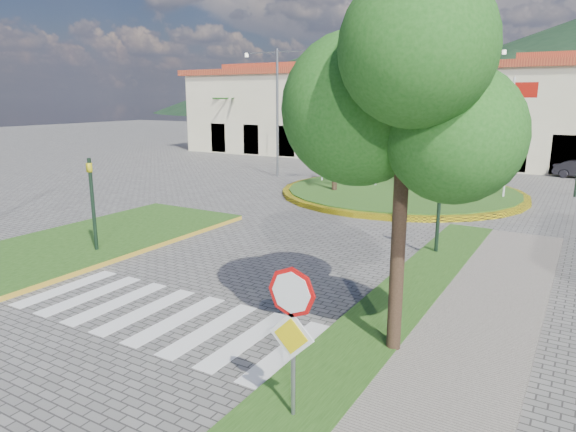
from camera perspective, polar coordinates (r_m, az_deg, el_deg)
The scene contains 17 objects.
verge_right at distance 8.82m, azimuth -0.04°, elevation -21.41°, with size 1.60×28.00×0.18m, color #214614.
median_left at distance 18.85m, azimuth -24.13°, elevation -3.45°, with size 5.00×14.00×0.18m, color #214614.
crosswalk at distance 12.90m, azimuth -14.23°, elevation -10.54°, with size 8.00×3.00×0.01m, color silver.
roundabout_island at distance 28.03m, azimuth 12.49°, elevation 2.70°, with size 12.70×12.70×6.00m.
stop_sign at distance 7.91m, azimuth 0.46°, elevation -11.55°, with size 0.80×0.11×2.65m.
deciduous_tree at distance 9.73m, azimuth 12.97°, elevation 13.29°, with size 3.60×3.60×6.80m.
traffic_light_left at distance 17.70m, azimuth -20.93°, elevation 1.99°, with size 0.15×0.18×3.20m.
traffic_light_right at distance 17.03m, azimuth 16.48°, elevation 1.91°, with size 0.15×0.18×3.20m.
direction_sign_west at distance 36.79m, azimuth 14.23°, elevation 10.28°, with size 1.60×0.14×5.20m.
direction_sign_east at distance 35.68m, azimuth 22.04°, elevation 9.66°, with size 1.60×0.14×5.20m.
street_lamp_centre at distance 35.07m, azimuth 18.64°, elevation 11.47°, with size 4.80×0.16×8.00m.
street_lamp_west at distance 33.24m, azimuth -1.19°, elevation 12.08°, with size 4.80×0.16×8.00m.
building_left at distance 47.89m, azimuth 2.63°, elevation 11.67°, with size 23.32×9.54×8.05m.
hill_far_west at distance 157.72m, azimuth 7.10°, elevation 15.16°, with size 140.00×140.00×22.00m, color black.
hill_near_back at distance 135.55m, azimuth 23.43°, elevation 13.29°, with size 110.00×110.00×16.00m, color black.
white_van at distance 45.96m, azimuth 3.03°, elevation 7.39°, with size 1.76×3.81×1.06m, color #BABBBD.
car_dark_a at distance 38.86m, azimuth 15.17°, elevation 6.12°, with size 1.58×3.92×1.34m, color black.
Camera 1 is at (8.51, -4.25, 5.09)m, focal length 32.00 mm.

